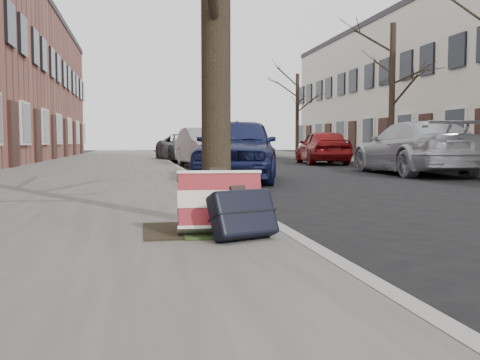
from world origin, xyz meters
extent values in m
cube|color=slate|center=(-3.70, 15.00, 0.06)|extent=(5.00, 70.00, 0.12)
cube|color=slate|center=(7.80, 15.00, 0.06)|extent=(4.00, 70.00, 0.12)
cube|color=black|center=(-2.00, 1.20, 0.13)|extent=(0.85, 0.85, 0.02)
cube|color=maroon|center=(-1.83, 0.98, 0.37)|extent=(0.68, 0.40, 0.51)
cube|color=black|center=(-1.69, 0.71, 0.32)|extent=(0.59, 0.47, 0.40)
imported|color=#161C46|center=(-0.26, 8.57, 0.72)|extent=(2.76, 4.53, 1.44)
imported|color=#919398|center=(-0.13, 15.12, 0.69)|extent=(1.93, 4.30, 1.37)
imported|color=#3C3C41|center=(-0.32, 20.48, 0.63)|extent=(2.75, 4.82, 1.27)
imported|color=#ADAFB5|center=(4.83, 10.04, 0.70)|extent=(2.22, 4.94, 1.41)
imported|color=maroon|center=(4.80, 17.19, 0.68)|extent=(2.02, 4.14, 1.36)
cylinder|color=black|center=(7.20, 16.07, 2.77)|extent=(0.23, 0.23, 5.30)
cylinder|color=black|center=(7.20, 28.51, 2.59)|extent=(0.23, 0.23, 4.94)
camera|label=1|loc=(-2.47, -3.21, 0.85)|focal=40.00mm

